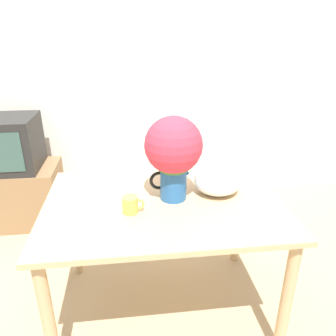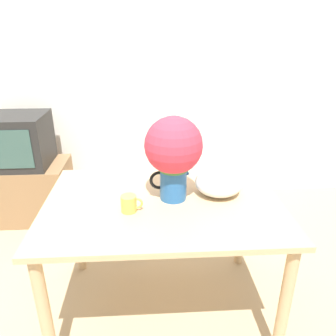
{
  "view_description": "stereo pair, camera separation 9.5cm",
  "coord_description": "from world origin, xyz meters",
  "px_view_note": "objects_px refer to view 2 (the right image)",
  "views": [
    {
      "loc": [
        0.06,
        -1.36,
        1.62
      ],
      "look_at": [
        0.25,
        0.21,
        0.93
      ],
      "focal_mm": 35.0,
      "sensor_mm": 36.0,
      "label": 1
    },
    {
      "loc": [
        0.15,
        -1.37,
        1.62
      ],
      "look_at": [
        0.25,
        0.21,
        0.93
      ],
      "focal_mm": 35.0,
      "sensor_mm": 36.0,
      "label": 2
    }
  ],
  "objects_px": {
    "white_bowl": "(218,183)",
    "flower_vase": "(173,152)",
    "coffee_mug": "(129,204)",
    "tv_set": "(15,141)"
  },
  "relations": [
    {
      "from": "white_bowl",
      "to": "flower_vase",
      "type": "bearing_deg",
      "value": -171.61
    },
    {
      "from": "flower_vase",
      "to": "tv_set",
      "type": "distance_m",
      "value": 1.7
    },
    {
      "from": "coffee_mug",
      "to": "flower_vase",
      "type": "bearing_deg",
      "value": 28.24
    },
    {
      "from": "coffee_mug",
      "to": "tv_set",
      "type": "relative_size",
      "value": 0.21
    },
    {
      "from": "flower_vase",
      "to": "coffee_mug",
      "type": "xyz_separation_m",
      "value": [
        -0.23,
        -0.12,
        -0.23
      ]
    },
    {
      "from": "flower_vase",
      "to": "white_bowl",
      "type": "bearing_deg",
      "value": 8.39
    },
    {
      "from": "white_bowl",
      "to": "tv_set",
      "type": "distance_m",
      "value": 1.86
    },
    {
      "from": "coffee_mug",
      "to": "tv_set",
      "type": "distance_m",
      "value": 1.61
    },
    {
      "from": "white_bowl",
      "to": "tv_set",
      "type": "height_order",
      "value": "tv_set"
    },
    {
      "from": "coffee_mug",
      "to": "white_bowl",
      "type": "height_order",
      "value": "white_bowl"
    }
  ]
}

